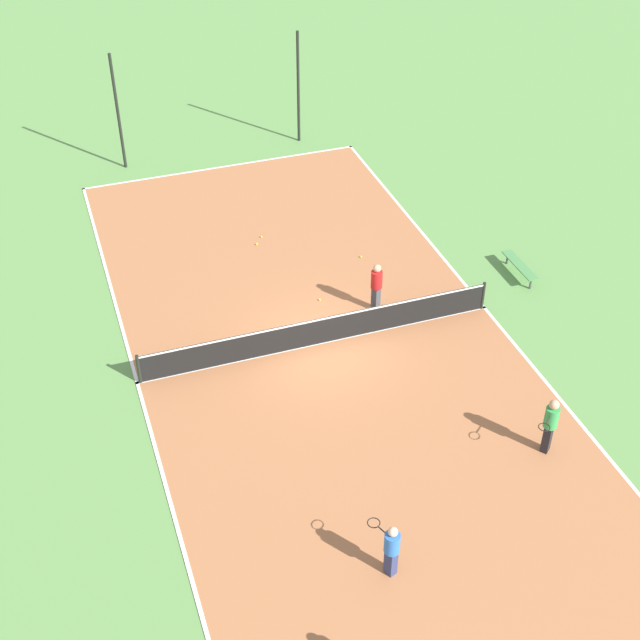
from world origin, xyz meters
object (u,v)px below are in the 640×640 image
object	(u,v)px
player_near_blue	(391,547)
player_far_green	(550,422)
tennis_ball_near_net	(361,257)
fence_post_back_left	(118,112)
tennis_ball_midcourt	(261,237)
bench	(520,266)
tennis_ball_far_baseline	(257,244)
tennis_net	(320,330)
tennis_ball_left_sideline	(320,300)
player_coach_red	(376,284)
fence_post_back_right	(298,88)

from	to	relation	value
player_near_blue	player_far_green	size ratio (longest dim) A/B	0.87
tennis_ball_near_net	fence_post_back_left	xyz separation A→B (m)	(-6.55, 9.36, 2.29)
tennis_ball_near_net	tennis_ball_midcourt	xyz separation A→B (m)	(-2.88, 2.36, 0.00)
bench	fence_post_back_left	size ratio (longest dim) A/B	0.40
player_far_green	tennis_ball_far_baseline	distance (m)	12.90
player_near_blue	tennis_ball_near_net	size ratio (longest dim) A/B	22.28
tennis_net	tennis_ball_left_sideline	xyz separation A→B (m)	(0.71, 2.07, -0.46)
tennis_net	tennis_ball_far_baseline	xyz separation A→B (m)	(-0.30, 5.93, -0.46)
fence_post_back_left	tennis_ball_near_net	bearing A→B (deg)	-55.01
tennis_ball_far_baseline	tennis_ball_near_net	bearing A→B (deg)	-31.73
player_far_green	bench	bearing A→B (deg)	-153.91
player_coach_red	fence_post_back_left	size ratio (longest dim) A/B	0.36
fence_post_back_right	tennis_net	bearing A→B (deg)	-105.44
bench	fence_post_back_right	world-z (taller)	fence_post_back_right
tennis_ball_far_baseline	fence_post_back_left	world-z (taller)	fence_post_back_left
tennis_net	player_coach_red	bearing A→B (deg)	25.45
fence_post_back_left	tennis_ball_midcourt	bearing A→B (deg)	-62.30
tennis_net	fence_post_back_right	world-z (taller)	fence_post_back_right
fence_post_back_right	tennis_ball_left_sideline	bearing A→B (deg)	-104.79
player_near_blue	fence_post_back_right	bearing A→B (deg)	-34.11
player_coach_red	tennis_ball_near_net	xyz separation A→B (m)	(0.64, 2.92, -0.92)
tennis_ball_far_baseline	fence_post_back_right	bearing A→B (deg)	61.71
tennis_ball_far_baseline	fence_post_back_right	distance (m)	8.71
bench	player_coach_red	bearing A→B (deg)	92.09
player_near_blue	tennis_ball_near_net	world-z (taller)	player_near_blue
fence_post_back_right	player_near_blue	bearing A→B (deg)	-102.74
player_near_blue	player_coach_red	xyz separation A→B (m)	(3.45, 9.43, 0.10)
player_near_blue	player_far_green	world-z (taller)	player_far_green
fence_post_back_right	player_far_green	bearing A→B (deg)	-88.81
tennis_net	player_coach_red	size ratio (longest dim) A/B	6.53
bench	tennis_ball_far_baseline	bearing A→B (deg)	58.86
player_coach_red	tennis_ball_left_sideline	size ratio (longest dim) A/B	24.68
player_coach_red	tennis_ball_midcourt	bearing A→B (deg)	80.29
player_near_blue	fence_post_back_left	size ratio (longest dim) A/B	0.32
tennis_net	bench	xyz separation A→B (m)	(7.45, 1.25, -0.13)
player_far_green	fence_post_back_left	xyz separation A→B (m)	(-7.77, 19.50, 1.32)
tennis_ball_left_sideline	fence_post_back_right	xyz separation A→B (m)	(2.97, 11.27, 2.29)
player_coach_red	tennis_ball_midcourt	world-z (taller)	player_coach_red
tennis_ball_far_baseline	fence_post_back_right	xyz separation A→B (m)	(3.98, 7.40, 2.29)
bench	player_near_blue	distance (m)	12.97
player_coach_red	tennis_ball_midcourt	xyz separation A→B (m)	(-2.23, 5.27, -0.92)
tennis_net	tennis_ball_midcourt	world-z (taller)	tennis_net
player_far_green	tennis_net	bearing A→B (deg)	-95.93
tennis_ball_far_baseline	fence_post_back_left	xyz separation A→B (m)	(-3.38, 7.40, 2.29)
tennis_ball_midcourt	fence_post_back_left	size ratio (longest dim) A/B	0.01
tennis_ball_far_baseline	fence_post_back_left	distance (m)	8.45
tennis_net	tennis_ball_left_sideline	world-z (taller)	tennis_net
tennis_ball_midcourt	fence_post_back_right	distance (m)	8.24
tennis_ball_near_net	bench	bearing A→B (deg)	-30.72
tennis_ball_near_net	tennis_ball_midcourt	distance (m)	3.72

